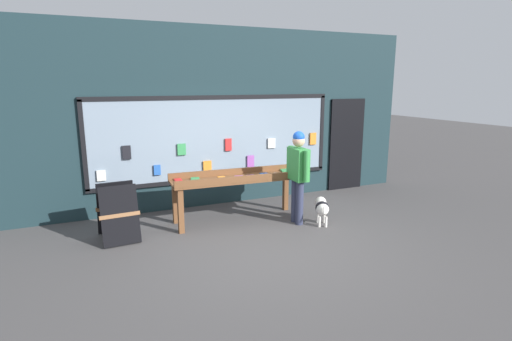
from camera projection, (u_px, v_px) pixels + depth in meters
name	position (u px, v px, depth m)	size (l,w,h in m)	color
ground_plane	(265.00, 243.00, 6.23)	(40.00, 40.00, 0.00)	#474444
shopfront_facade	(217.00, 119.00, 8.01)	(8.87, 0.29, 3.53)	#192D33
display_table_main	(238.00, 182.00, 7.14)	(2.39, 0.79, 0.90)	brown
person_browsing	(298.00, 171.00, 6.95)	(0.22, 0.66, 1.65)	#2D334C
small_dog	(322.00, 207.00, 7.03)	(0.38, 0.55, 0.45)	white
sandwich_board_sign	(118.00, 211.00, 6.33)	(0.64, 0.74, 0.90)	black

